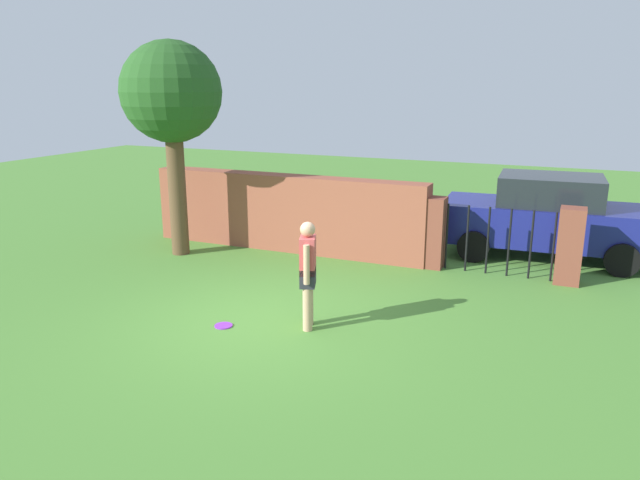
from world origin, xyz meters
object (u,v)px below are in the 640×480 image
object	(u,v)px
tree	(171,96)
frisbee_purple	(223,326)
car	(548,217)
person	(308,270)

from	to	relation	value
tree	frisbee_purple	distance (m)	5.35
car	frisbee_purple	size ratio (longest dim) A/B	15.85
tree	car	distance (m)	8.06
car	frisbee_purple	xyz separation A→B (m)	(-4.18, -5.82, -0.85)
tree	person	xyz separation A→B (m)	(4.16, -2.54, -2.38)
car	person	bearing A→B (deg)	-122.16
tree	car	world-z (taller)	tree
car	frisbee_purple	world-z (taller)	car
tree	frisbee_purple	bearing A→B (deg)	-45.36
person	frisbee_purple	world-z (taller)	person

